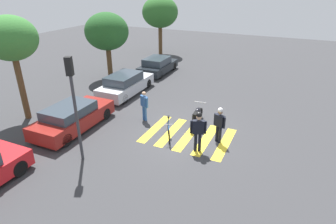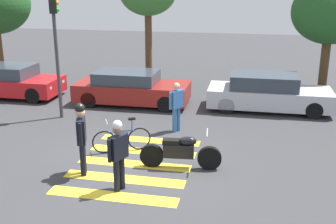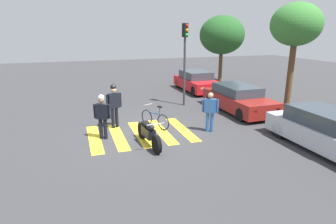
{
  "view_description": "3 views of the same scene",
  "coord_description": "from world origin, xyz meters",
  "px_view_note": "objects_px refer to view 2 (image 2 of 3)",
  "views": [
    {
      "loc": [
        -11.37,
        -4.14,
        6.85
      ],
      "look_at": [
        0.34,
        1.24,
        0.89
      ],
      "focal_mm": 30.37,
      "sensor_mm": 36.0,
      "label": 1
    },
    {
      "loc": [
        2.98,
        -9.87,
        4.72
      ],
      "look_at": [
        0.72,
        1.01,
        1.21
      ],
      "focal_mm": 44.42,
      "sensor_mm": 36.0,
      "label": 2
    },
    {
      "loc": [
        10.56,
        -2.36,
        4.02
      ],
      "look_at": [
        0.52,
        1.0,
        0.96
      ],
      "focal_mm": 30.36,
      "sensor_mm": 36.0,
      "label": 3
    }
  ],
  "objects_px": {
    "pedestrian_bystander": "(176,104)",
    "car_maroon_wagon": "(131,88)",
    "officer_on_foot": "(118,151)",
    "car_red_convertible": "(10,81)",
    "leaning_bicycle": "(122,139)",
    "traffic_light_pole": "(56,36)",
    "car_silver_sedan": "(268,93)",
    "police_motorcycle": "(180,152)",
    "officer_by_motorcycle": "(81,133)"
  },
  "relations": [
    {
      "from": "leaning_bicycle",
      "to": "traffic_light_pole",
      "type": "xyz_separation_m",
      "value": [
        -3.11,
        2.58,
        2.55
      ]
    },
    {
      "from": "leaning_bicycle",
      "to": "car_red_convertible",
      "type": "xyz_separation_m",
      "value": [
        -6.5,
        4.84,
        0.27
      ]
    },
    {
      "from": "pedestrian_bystander",
      "to": "traffic_light_pole",
      "type": "bearing_deg",
      "value": 172.05
    },
    {
      "from": "car_silver_sedan",
      "to": "traffic_light_pole",
      "type": "relative_size",
      "value": 1.05
    },
    {
      "from": "car_silver_sedan",
      "to": "traffic_light_pole",
      "type": "xyz_separation_m",
      "value": [
        -7.28,
        -2.46,
        2.27
      ]
    },
    {
      "from": "pedestrian_bystander",
      "to": "car_maroon_wagon",
      "type": "height_order",
      "value": "pedestrian_bystander"
    },
    {
      "from": "officer_on_foot",
      "to": "pedestrian_bystander",
      "type": "height_order",
      "value": "officer_on_foot"
    },
    {
      "from": "car_red_convertible",
      "to": "officer_on_foot",
      "type": "bearing_deg",
      "value": -44.72
    },
    {
      "from": "police_motorcycle",
      "to": "car_red_convertible",
      "type": "height_order",
      "value": "car_red_convertible"
    },
    {
      "from": "pedestrian_bystander",
      "to": "car_maroon_wagon",
      "type": "relative_size",
      "value": 0.36
    },
    {
      "from": "officer_on_foot",
      "to": "traffic_light_pole",
      "type": "relative_size",
      "value": 0.4
    },
    {
      "from": "officer_on_foot",
      "to": "pedestrian_bystander",
      "type": "relative_size",
      "value": 1.06
    },
    {
      "from": "police_motorcycle",
      "to": "traffic_light_pole",
      "type": "height_order",
      "value": "traffic_light_pole"
    },
    {
      "from": "pedestrian_bystander",
      "to": "car_silver_sedan",
      "type": "bearing_deg",
      "value": 46.02
    },
    {
      "from": "pedestrian_bystander",
      "to": "car_silver_sedan",
      "type": "height_order",
      "value": "pedestrian_bystander"
    },
    {
      "from": "car_red_convertible",
      "to": "car_maroon_wagon",
      "type": "relative_size",
      "value": 0.93
    },
    {
      "from": "officer_on_foot",
      "to": "officer_by_motorcycle",
      "type": "height_order",
      "value": "officer_by_motorcycle"
    },
    {
      "from": "leaning_bicycle",
      "to": "officer_on_foot",
      "type": "bearing_deg",
      "value": -73.82
    },
    {
      "from": "car_maroon_wagon",
      "to": "pedestrian_bystander",
      "type": "bearing_deg",
      "value": -49.84
    },
    {
      "from": "car_red_convertible",
      "to": "car_silver_sedan",
      "type": "relative_size",
      "value": 0.91
    },
    {
      "from": "leaning_bicycle",
      "to": "car_red_convertible",
      "type": "distance_m",
      "value": 8.11
    },
    {
      "from": "police_motorcycle",
      "to": "officer_on_foot",
      "type": "distance_m",
      "value": 1.97
    },
    {
      "from": "pedestrian_bystander",
      "to": "car_maroon_wagon",
      "type": "xyz_separation_m",
      "value": [
        -2.36,
        2.8,
        -0.29
      ]
    },
    {
      "from": "leaning_bicycle",
      "to": "car_red_convertible",
      "type": "height_order",
      "value": "car_red_convertible"
    },
    {
      "from": "police_motorcycle",
      "to": "pedestrian_bystander",
      "type": "xyz_separation_m",
      "value": [
        -0.61,
        2.73,
        0.47
      ]
    },
    {
      "from": "car_maroon_wagon",
      "to": "traffic_light_pole",
      "type": "distance_m",
      "value": 3.73
    },
    {
      "from": "pedestrian_bystander",
      "to": "car_maroon_wagon",
      "type": "bearing_deg",
      "value": 130.16
    },
    {
      "from": "leaning_bicycle",
      "to": "pedestrian_bystander",
      "type": "bearing_deg",
      "value": 58.29
    },
    {
      "from": "leaning_bicycle",
      "to": "car_maroon_wagon",
      "type": "xyz_separation_m",
      "value": [
        -1.14,
        4.78,
        0.26
      ]
    },
    {
      "from": "car_red_convertible",
      "to": "pedestrian_bystander",
      "type": "bearing_deg",
      "value": -20.34
    },
    {
      "from": "pedestrian_bystander",
      "to": "car_red_convertible",
      "type": "xyz_separation_m",
      "value": [
        -7.72,
        2.86,
        -0.28
      ]
    },
    {
      "from": "officer_on_foot",
      "to": "officer_by_motorcycle",
      "type": "relative_size",
      "value": 0.92
    },
    {
      "from": "leaning_bicycle",
      "to": "car_silver_sedan",
      "type": "xyz_separation_m",
      "value": [
        4.17,
        5.04,
        0.28
      ]
    },
    {
      "from": "police_motorcycle",
      "to": "car_maroon_wagon",
      "type": "distance_m",
      "value": 6.29
    },
    {
      "from": "car_maroon_wagon",
      "to": "car_silver_sedan",
      "type": "distance_m",
      "value": 5.32
    },
    {
      "from": "car_silver_sedan",
      "to": "police_motorcycle",
      "type": "bearing_deg",
      "value": -111.98
    },
    {
      "from": "car_maroon_wagon",
      "to": "car_silver_sedan",
      "type": "relative_size",
      "value": 0.98
    },
    {
      "from": "car_maroon_wagon",
      "to": "car_silver_sedan",
      "type": "height_order",
      "value": "car_silver_sedan"
    },
    {
      "from": "officer_on_foot",
      "to": "pedestrian_bystander",
      "type": "xyz_separation_m",
      "value": [
        0.57,
        4.22,
        -0.07
      ]
    },
    {
      "from": "pedestrian_bystander",
      "to": "traffic_light_pole",
      "type": "height_order",
      "value": "traffic_light_pole"
    },
    {
      "from": "police_motorcycle",
      "to": "car_red_convertible",
      "type": "xyz_separation_m",
      "value": [
        -8.34,
        5.6,
        0.19
      ]
    },
    {
      "from": "officer_by_motorcycle",
      "to": "traffic_light_pole",
      "type": "height_order",
      "value": "traffic_light_pole"
    },
    {
      "from": "police_motorcycle",
      "to": "car_red_convertible",
      "type": "relative_size",
      "value": 0.51
    },
    {
      "from": "leaning_bicycle",
      "to": "officer_on_foot",
      "type": "relative_size",
      "value": 0.88
    },
    {
      "from": "police_motorcycle",
      "to": "officer_by_motorcycle",
      "type": "xyz_separation_m",
      "value": [
        -2.34,
        -0.87,
        0.65
      ]
    },
    {
      "from": "car_maroon_wagon",
      "to": "officer_on_foot",
      "type": "bearing_deg",
      "value": -75.67
    },
    {
      "from": "pedestrian_bystander",
      "to": "traffic_light_pole",
      "type": "distance_m",
      "value": 4.81
    },
    {
      "from": "officer_by_motorcycle",
      "to": "police_motorcycle",
      "type": "bearing_deg",
      "value": 20.31
    },
    {
      "from": "leaning_bicycle",
      "to": "traffic_light_pole",
      "type": "bearing_deg",
      "value": 140.29
    },
    {
      "from": "traffic_light_pole",
      "to": "leaning_bicycle",
      "type": "bearing_deg",
      "value": -39.71
    }
  ]
}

